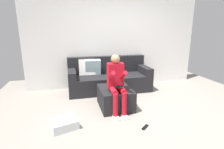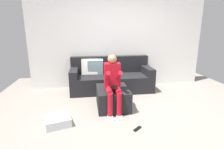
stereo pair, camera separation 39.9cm
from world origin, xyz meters
name	(u,v)px [view 1 (the left image)]	position (x,y,z in m)	size (l,w,h in m)	color
ground_plane	(141,116)	(0.00, 0.00, 0.00)	(6.31, 6.31, 0.00)	gray
wall_back	(115,38)	(0.00, 2.03, 1.37)	(4.85, 0.10, 2.74)	white
couch_sectional	(108,78)	(-0.29, 1.62, 0.33)	(2.13, 0.85, 0.88)	black
ottoman	(115,98)	(-0.39, 0.51, 0.21)	(0.65, 0.80, 0.42)	black
person_seated	(117,81)	(-0.41, 0.32, 0.63)	(0.31, 0.60, 1.14)	red
storage_bin	(64,124)	(-1.43, -0.07, 0.07)	(0.41, 0.38, 0.15)	silver
remote_near_ottoman	(145,127)	(-0.11, -0.41, 0.01)	(0.17, 0.05, 0.02)	black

